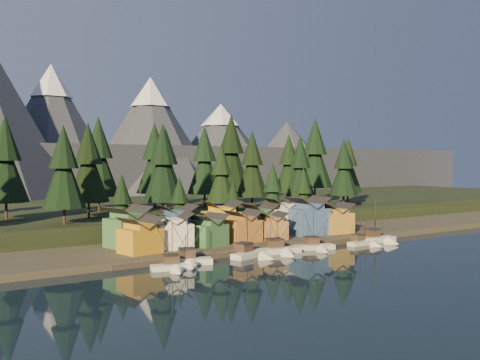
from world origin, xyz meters
TOP-DOWN VIEW (x-y plane):
  - ground at (0.00, 0.00)m, footprint 500.00×500.00m
  - shore_strip at (0.00, 40.00)m, footprint 400.00×50.00m
  - hillside at (0.00, 90.00)m, footprint 420.00×100.00m
  - dock at (0.00, 16.50)m, footprint 80.00×4.00m
  - mountain_ridge at (-4.20, 213.59)m, footprint 560.00×190.00m
  - boat_0 at (-29.49, 8.19)m, footprint 9.32×9.78m
  - boat_1 at (-24.56, 11.22)m, footprint 10.80×11.29m
  - boat_2 at (-8.37, 10.90)m, footprint 10.40×10.94m
  - boat_3 at (-0.25, 11.21)m, footprint 11.46×12.13m
  - boat_4 at (10.56, 10.91)m, footprint 10.66×11.13m
  - boat_5 at (26.02, 9.49)m, footprint 9.25×9.97m
  - boat_6 at (32.97, 10.75)m, footprint 11.45×12.34m
  - house_front_0 at (-30.42, 22.94)m, footprint 9.08×8.73m
  - house_front_1 at (-21.61, 24.30)m, footprint 9.68×9.44m
  - house_front_2 at (-12.76, 23.88)m, footprint 9.26×9.30m
  - house_front_3 at (-1.94, 24.68)m, footprint 7.86×7.51m
  - house_front_4 at (6.62, 24.10)m, footprint 8.19×8.60m
  - house_front_5 at (20.05, 25.31)m, footprint 10.61×9.79m
  - house_front_6 at (28.50, 23.45)m, footprint 9.61×9.22m
  - house_back_0 at (-29.65, 32.18)m, footprint 10.47×10.21m
  - house_back_1 at (-16.55, 32.23)m, footprint 9.59×9.67m
  - house_back_2 at (-2.68, 33.67)m, footprint 10.56×9.97m
  - house_back_3 at (8.86, 32.51)m, footprint 8.84×7.96m
  - house_back_4 at (16.65, 31.89)m, footprint 10.78×10.51m
  - house_back_5 at (27.85, 32.46)m, footprint 8.43×8.50m
  - tree_hill_1 at (-50.00, 68.00)m, footprint 12.16×12.16m
  - tree_hill_2 at (-40.00, 48.00)m, footprint 10.69×10.69m
  - tree_hill_3 at (-30.00, 60.00)m, footprint 11.41×11.41m
  - tree_hill_4 at (-22.00, 75.00)m, footprint 12.75×12.75m
  - tree_hill_5 at (-12.00, 50.00)m, footprint 11.33×11.33m
  - tree_hill_6 at (-4.00, 65.00)m, footprint 11.34×11.34m
  - tree_hill_7 at (6.00, 48.00)m, footprint 9.02×9.02m
  - tree_hill_8 at (14.00, 72.00)m, footprint 12.02×12.02m
  - tree_hill_9 at (22.00, 55.00)m, footprint 11.09×11.09m
  - tree_hill_10 at (30.00, 80.00)m, footprint 14.28×14.28m
  - tree_hill_11 at (38.00, 50.00)m, footprint 10.36×10.36m
  - tree_hill_12 at (46.00, 66.00)m, footprint 11.10×11.10m
  - tree_hill_13 at (56.00, 48.00)m, footprint 10.12×10.12m
  - tree_hill_14 at (64.00, 72.00)m, footprint 14.10×14.10m
  - tree_hill_15 at (0.00, 82.00)m, footprint 12.52×12.52m
  - tree_hill_17 at (68.00, 58.00)m, footprint 10.65×10.65m
  - tree_shore_0 at (-28.00, 40.00)m, footprint 7.37×7.37m
  - tree_shore_1 at (-12.00, 40.00)m, footprint 7.01×7.01m
  - tree_shore_2 at (5.00, 40.00)m, footprint 6.47×6.47m
  - tree_shore_3 at (19.00, 40.00)m, footprint 8.57×8.57m
  - tree_shore_4 at (31.00, 40.00)m, footprint 7.90×7.90m

SIDE VIEW (x-z plane):
  - ground at x=0.00m, z-range 0.00..0.00m
  - dock at x=0.00m, z-range 0.00..1.00m
  - shore_strip at x=0.00m, z-range 0.00..1.50m
  - boat_5 at x=26.02m, z-range -3.16..6.88m
  - boat_0 at x=-29.49m, z-range -3.22..7.18m
  - boat_4 at x=10.56m, z-range -3.55..7.71m
  - boat_1 at x=-24.56m, z-range -3.70..8.18m
  - boat_2 at x=-8.37m, z-range -3.66..8.26m
  - boat_3 at x=-0.25m, z-range -3.88..8.50m
  - boat_6 at x=32.97m, z-range -4.01..8.85m
  - hillside at x=0.00m, z-range 0.00..6.00m
  - house_front_4 at x=6.62m, z-range 1.68..8.63m
  - house_front_2 at x=-12.76m, z-range 1.69..9.26m
  - house_front_3 at x=-1.94m, z-range 1.70..9.54m
  - house_front_0 at x=-30.42m, z-range 1.70..9.65m
  - house_back_5 at x=27.85m, z-range 1.70..9.69m
  - house_front_1 at x=-21.61m, z-range 1.71..10.08m
  - house_front_6 at x=28.50m, z-range 1.71..10.15m
  - house_back_3 at x=8.86m, z-range 1.72..10.34m
  - house_back_1 at x=-16.55m, z-range 1.73..11.07m
  - house_back_0 at x=-29.65m, z-range 1.74..11.33m
  - house_back_2 at x=-2.68m, z-range 1.74..11.43m
  - house_back_4 at x=16.65m, z-range 1.75..11.63m
  - house_front_5 at x=20.05m, z-range 1.76..12.16m
  - tree_shore_2 at x=5.00m, z-range 2.19..17.28m
  - tree_shore_1 at x=-12.00m, z-range 2.25..18.59m
  - tree_shore_0 at x=-28.00m, z-range 2.29..19.45m
  - tree_shore_4 at x=31.00m, z-range 2.35..20.75m
  - tree_shore_3 at x=19.00m, z-range 2.43..22.40m
  - tree_hill_7 at x=6.00m, z-range 6.98..27.99m
  - tree_hill_13 at x=56.00m, z-range 7.10..30.66m
  - tree_hill_11 at x=38.00m, z-range 7.12..31.26m
  - tree_hill_17 at x=68.00m, z-range 7.16..31.96m
  - tree_hill_2 at x=-40.00m, z-range 7.16..32.08m
  - tree_hill_9 at x=22.00m, z-range 7.21..33.03m
  - tree_hill_12 at x=46.00m, z-range 7.21..33.06m
  - tree_hill_5 at x=-12.00m, z-range 7.23..33.64m
  - tree_hill_6 at x=-4.00m, z-range 7.23..33.64m
  - tree_hill_3 at x=-30.00m, z-range 7.24..33.83m
  - tree_hill_8 at x=14.00m, z-range 7.31..35.31m
  - tree_hill_1 at x=-50.00m, z-range 7.32..35.65m
  - tree_hill_15 at x=0.00m, z-range 7.36..36.54m
  - tree_hill_4 at x=-22.00m, z-range 7.39..37.09m
  - tree_hill_14 at x=64.00m, z-range 7.54..40.39m
  - tree_hill_10 at x=30.00m, z-range 7.56..40.83m
  - mountain_ridge at x=-4.20m, z-range -18.94..71.06m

